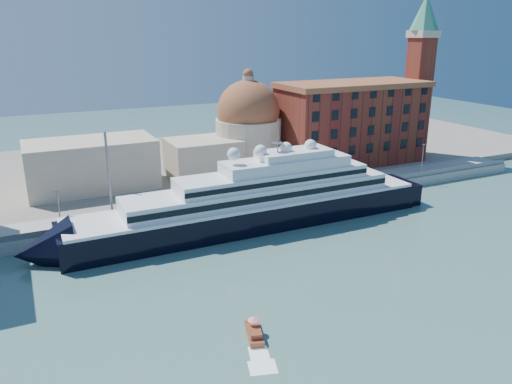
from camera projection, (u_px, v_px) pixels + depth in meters
ground at (276, 279)px, 81.97m from camera, size 400.00×400.00×0.00m
quay at (204, 209)px, 110.72m from camera, size 180.00×10.00×2.50m
land at (156, 167)px, 145.94m from camera, size 260.00×72.00×2.00m
quay_fence at (211, 207)px, 106.30m from camera, size 180.00×0.10×1.20m
superyacht at (242, 208)px, 102.02m from camera, size 86.24×11.96×25.77m
water_taxi at (254, 333)px, 66.37m from camera, size 3.43×5.97×2.69m
warehouse at (351, 122)px, 143.76m from camera, size 43.00×19.00×23.25m
campanile at (420, 66)px, 149.06m from camera, size 8.40×8.40×47.00m
church at (195, 143)px, 130.71m from camera, size 66.00×18.00×25.50m
lamp_posts at (147, 181)px, 101.36m from camera, size 120.80×2.40×18.00m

